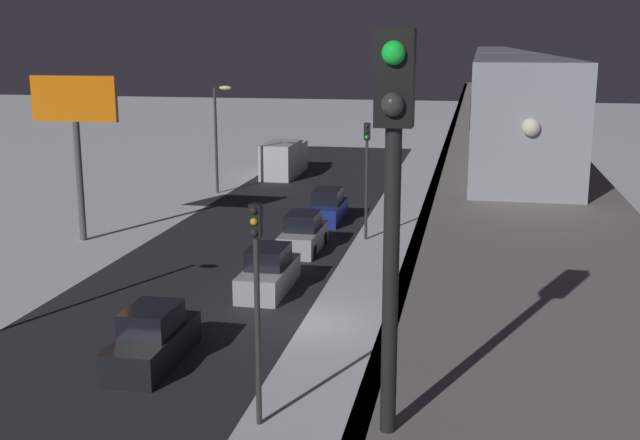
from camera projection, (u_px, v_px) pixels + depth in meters
ground_plane at (306, 323)px, 30.31m from camera, size 240.00×240.00×0.00m
avenue_asphalt at (168, 313)px, 31.39m from camera, size 11.00×103.37×0.01m
elevated_railway at (508, 182)px, 27.63m from camera, size 5.00×103.37×6.73m
subway_train at (497, 73)px, 54.28m from camera, size 2.94×74.07×3.40m
rail_signal at (393, 167)px, 7.38m from camera, size 0.36×0.41×4.00m
sedan_silver at (303, 235)px, 40.85m from camera, size 1.91×4.63×1.97m
sedan_blue at (328, 208)px, 47.38m from camera, size 1.80×4.42×1.97m
sedan_silver_2 at (269, 273)px, 34.11m from camera, size 1.80×4.73×1.97m
sedan_black at (153, 340)px, 26.38m from camera, size 1.80×4.56×1.97m
box_truck at (284, 159)px, 63.64m from camera, size 2.40×7.40×2.80m
traffic_light_near at (257, 283)px, 21.35m from camera, size 0.32×0.44×6.40m
traffic_light_mid at (367, 164)px, 42.25m from camera, size 0.32×0.44×6.40m
commercial_billboard at (75, 115)px, 41.49m from camera, size 4.80×0.36×8.90m
street_lamp_far at (219, 126)px, 55.39m from camera, size 1.35×0.44×7.65m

